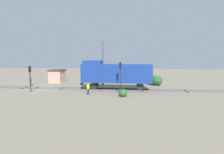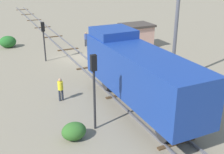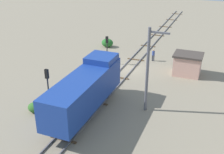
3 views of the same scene
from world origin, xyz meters
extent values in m
plane|color=gray|center=(0.00, 0.00, 0.00)|extent=(119.69, 119.69, 0.00)
cube|color=#595960|center=(-0.72, 0.00, 0.08)|extent=(0.10, 79.80, 0.16)
cube|color=#595960|center=(0.72, 0.00, 0.08)|extent=(0.10, 79.80, 0.16)
cube|color=#4C3823|center=(0.00, -36.57, 0.04)|extent=(2.40, 0.24, 0.09)
cube|color=#4C3823|center=(0.00, -29.92, 0.04)|extent=(2.40, 0.24, 0.09)
cube|color=#4C3823|center=(0.00, -23.27, 0.04)|extent=(2.40, 0.24, 0.09)
cube|color=#4C3823|center=(0.00, -16.62, 0.04)|extent=(2.40, 0.24, 0.09)
cube|color=#4C3823|center=(0.00, -9.97, 0.04)|extent=(2.40, 0.24, 0.09)
cube|color=#4C3823|center=(0.00, -3.32, 0.04)|extent=(2.40, 0.24, 0.09)
cube|color=#4C3823|center=(0.00, 3.32, 0.04)|extent=(2.40, 0.24, 0.09)
cube|color=#4C3823|center=(0.00, 9.97, 0.04)|extent=(2.40, 0.24, 0.09)
cube|color=#4C3823|center=(0.00, 16.62, 0.04)|extent=(2.40, 0.24, 0.09)
cube|color=navy|center=(0.00, 12.54, 2.71)|extent=(2.90, 11.00, 2.90)
cube|color=navy|center=(0.00, 8.64, 4.46)|extent=(2.75, 2.80, 0.60)
cube|color=navy|center=(0.00, 6.99, 2.71)|extent=(2.84, 0.10, 2.84)
cube|color=white|center=(0.00, 6.95, 2.51)|extent=(2.46, 0.06, 0.20)
sphere|color=white|center=(-0.45, 6.94, 3.81)|extent=(0.28, 0.28, 0.28)
sphere|color=white|center=(0.45, 6.94, 3.81)|extent=(0.28, 0.28, 0.28)
cylinder|color=#262628|center=(0.00, 6.69, 0.86)|extent=(0.36, 0.50, 0.36)
cylinder|color=#262628|center=(-0.72, 8.84, 0.71)|extent=(0.18, 1.10, 1.10)
cylinder|color=#262628|center=(0.72, 8.84, 0.71)|extent=(0.18, 1.10, 1.10)
cylinder|color=#262628|center=(-0.72, 16.24, 0.71)|extent=(0.18, 1.10, 1.10)
cylinder|color=#262628|center=(0.72, 16.24, 0.71)|extent=(0.18, 1.10, 1.10)
cylinder|color=#262628|center=(3.20, -0.38, 1.96)|extent=(0.14, 0.14, 3.92)
cube|color=black|center=(3.20, -0.38, 3.47)|extent=(0.32, 0.24, 0.90)
sphere|color=#390606|center=(3.20, -0.52, 3.74)|extent=(0.16, 0.16, 0.16)
sphere|color=#3C3306|center=(3.20, -0.52, 3.46)|extent=(0.16, 0.16, 0.16)
sphere|color=green|center=(3.20, -0.52, 3.18)|extent=(0.16, 0.16, 0.16)
cylinder|color=#262628|center=(3.40, 13.31, 2.28)|extent=(0.14, 0.14, 4.57)
cube|color=black|center=(3.40, 13.31, 4.12)|extent=(0.32, 0.24, 0.90)
sphere|color=red|center=(3.40, 13.17, 4.39)|extent=(0.16, 0.16, 0.16)
sphere|color=#3C3306|center=(3.40, 13.17, 4.11)|extent=(0.16, 0.16, 0.16)
sphere|color=black|center=(3.40, 13.17, 3.83)|extent=(0.16, 0.16, 0.16)
cylinder|color=#262B38|center=(-2.50, -3.86, 0.42)|extent=(0.15, 0.15, 0.85)
cylinder|color=#262B38|center=(-2.30, -3.86, 0.42)|extent=(0.15, 0.15, 0.85)
cylinder|color=#33478C|center=(-2.40, -3.86, 1.16)|extent=(0.38, 0.38, 0.62)
sphere|color=tan|center=(-2.40, -3.86, 1.58)|extent=(0.23, 0.23, 0.23)
cylinder|color=#262B38|center=(4.10, 8.85, 0.42)|extent=(0.15, 0.15, 0.85)
cylinder|color=#262B38|center=(4.30, 8.85, 0.42)|extent=(0.15, 0.15, 0.85)
cylinder|color=yellow|center=(4.20, 8.85, 1.16)|extent=(0.38, 0.38, 0.62)
sphere|color=tan|center=(4.20, 8.85, 1.58)|extent=(0.23, 0.23, 0.23)
cylinder|color=#595960|center=(-5.00, 9.38, 4.17)|extent=(0.28, 0.28, 8.34)
cube|color=#595960|center=(-5.90, 9.38, 7.94)|extent=(1.80, 0.16, 0.16)
cube|color=#D19E8C|center=(-7.50, -0.89, 1.25)|extent=(3.20, 2.60, 2.50)
cube|color=#3F3833|center=(-7.50, -0.89, 2.62)|extent=(3.50, 2.90, 0.24)
cube|color=#2D2319|center=(-7.50, -2.21, 0.95)|extent=(0.80, 0.06, 1.90)
ellipsoid|color=#246326|center=(6.02, -7.19, 0.68)|extent=(1.88, 1.54, 1.37)
ellipsoid|color=#306326|center=(4.86, 13.82, 0.50)|extent=(1.38, 1.13, 1.00)
camera|label=1|loc=(27.81, 15.04, 5.04)|focal=28.00mm
camera|label=2|loc=(8.58, 26.65, 9.04)|focal=45.00mm
camera|label=3|loc=(-10.88, 32.79, 14.55)|focal=45.00mm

